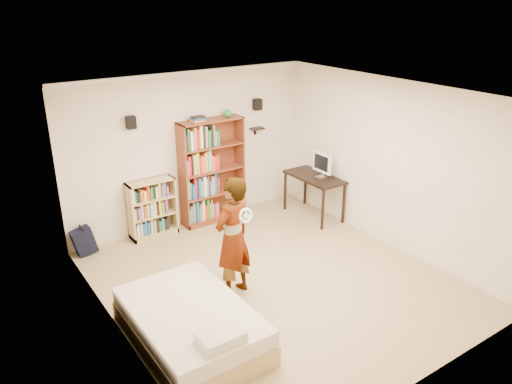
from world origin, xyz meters
The scene contains 14 objects.
ground centered at (0.00, 0.00, 0.00)m, with size 4.50×5.00×0.01m, color tan.
room_shell centered at (0.00, 0.00, 1.76)m, with size 4.52×5.02×2.71m.
crown_molding centered at (0.00, 0.00, 2.67)m, with size 4.50×5.00×0.06m.
speaker_left centered at (-1.05, 2.40, 2.00)m, with size 0.14×0.12×0.20m, color black.
speaker_right centered at (1.35, 2.40, 2.00)m, with size 0.14×0.12×0.20m, color black.
wall_shelf centered at (1.35, 2.41, 1.55)m, with size 0.25×0.16×0.03m, color black.
tall_bookshelf centered at (0.32, 2.33, 0.94)m, with size 1.18×0.34×1.87m, color brown, non-canonical shape.
low_bookshelf centered at (-0.84, 2.35, 0.50)m, with size 0.80×0.30×1.00m, color tan, non-canonical shape.
computer_desk centered at (1.94, 1.43, 0.39)m, with size 0.58×1.16×0.79m, color black, non-canonical shape.
imac centered at (1.99, 1.32, 1.01)m, with size 0.09×0.45×0.45m, color white, non-canonical shape.
daybed centered at (-1.61, -0.50, 0.28)m, with size 1.24×1.91×0.56m, color silver, non-canonical shape.
person centered at (-0.65, 0.06, 0.86)m, with size 0.63×0.41×1.72m, color black.
wii_wheel centered at (-0.65, -0.26, 1.30)m, with size 0.20×0.20×0.03m, color white.
navy_bag centered at (-2.03, 2.34, 0.24)m, with size 0.35×0.23×0.47m, color black, non-canonical shape.
Camera 1 is at (-3.74, -5.00, 3.88)m, focal length 35.00 mm.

